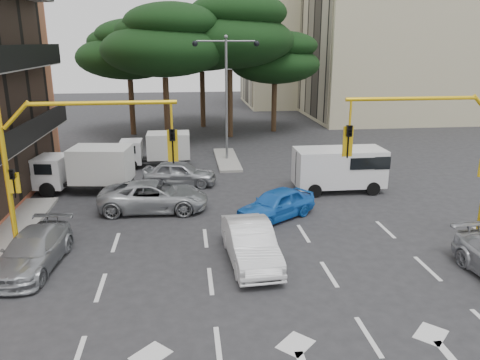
# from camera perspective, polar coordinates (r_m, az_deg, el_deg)

# --- Properties ---
(ground) EXTENTS (120.00, 120.00, 0.00)m
(ground) POSITION_cam_1_polar(r_m,az_deg,el_deg) (15.89, 3.75, -11.78)
(ground) COLOR #28282B
(ground) RESTS_ON ground
(median_strip) EXTENTS (1.40, 6.00, 0.15)m
(median_strip) POSITION_cam_1_polar(r_m,az_deg,el_deg) (30.77, -1.60, 2.52)
(median_strip) COLOR gray
(median_strip) RESTS_ON ground
(apartment_beige_near) EXTENTS (20.20, 12.15, 18.70)m
(apartment_beige_near) POSITION_cam_1_polar(r_m,az_deg,el_deg) (51.05, 20.54, 17.61)
(apartment_beige_near) COLOR #C2B992
(apartment_beige_near) RESTS_ON ground
(apartment_beige_far) EXTENTS (16.20, 12.15, 16.70)m
(apartment_beige_far) POSITION_cam_1_polar(r_m,az_deg,el_deg) (59.81, 8.77, 17.15)
(apartment_beige_far) COLOR #C2B992
(apartment_beige_far) RESTS_ON ground
(pine_left_near) EXTENTS (9.15, 9.15, 10.23)m
(pine_left_near) POSITION_cam_1_polar(r_m,az_deg,el_deg) (35.72, -9.20, 16.47)
(pine_left_near) COLOR #382616
(pine_left_near) RESTS_ON ground
(pine_center) EXTENTS (9.98, 9.98, 11.16)m
(pine_center) POSITION_cam_1_polar(r_m,az_deg,el_deg) (37.88, -1.18, 17.71)
(pine_center) COLOR #382616
(pine_center) RESTS_ON ground
(pine_left_far) EXTENTS (8.32, 8.32, 9.30)m
(pine_left_far) POSITION_cam_1_polar(r_m,az_deg,el_deg) (39.93, -13.39, 15.23)
(pine_left_far) COLOR #382616
(pine_left_far) RESTS_ON ground
(pine_right) EXTENTS (7.49, 7.49, 8.37)m
(pine_right) POSITION_cam_1_polar(r_m,az_deg,el_deg) (40.46, 4.39, 14.65)
(pine_right) COLOR #382616
(pine_right) RESTS_ON ground
(pine_back) EXTENTS (9.15, 9.15, 10.23)m
(pine_back) POSITION_cam_1_polar(r_m,az_deg,el_deg) (42.73, -4.65, 16.60)
(pine_back) COLOR #382616
(pine_back) RESTS_ON ground
(signal_mast_right) EXTENTS (5.79, 0.37, 6.00)m
(signal_mast_right) POSITION_cam_1_polar(r_m,az_deg,el_deg) (18.71, 23.83, 3.89)
(signal_mast_right) COLOR yellow
(signal_mast_right) RESTS_ON ground
(signal_mast_left) EXTENTS (5.79, 0.37, 6.00)m
(signal_mast_left) POSITION_cam_1_polar(r_m,az_deg,el_deg) (16.67, -21.02, 2.80)
(signal_mast_left) COLOR yellow
(signal_mast_left) RESTS_ON ground
(street_lamp_center) EXTENTS (4.16, 0.36, 7.77)m
(street_lamp_center) POSITION_cam_1_polar(r_m,az_deg,el_deg) (29.93, -1.69, 12.51)
(street_lamp_center) COLOR slate
(street_lamp_center) RESTS_ON median_strip
(car_white_hatch) EXTENTS (1.77, 4.41, 1.42)m
(car_white_hatch) POSITION_cam_1_polar(r_m,az_deg,el_deg) (16.60, 1.29, -7.72)
(car_white_hatch) COLOR silver
(car_white_hatch) RESTS_ON ground
(car_blue_compact) EXTENTS (4.08, 3.52, 1.32)m
(car_blue_compact) POSITION_cam_1_polar(r_m,az_deg,el_deg) (20.62, 4.43, -2.96)
(car_blue_compact) COLOR blue
(car_blue_compact) RESTS_ON ground
(car_silver_wagon) EXTENTS (2.18, 4.45, 1.25)m
(car_silver_wagon) POSITION_cam_1_polar(r_m,az_deg,el_deg) (17.72, -23.94, -7.91)
(car_silver_wagon) COLOR #94979B
(car_silver_wagon) RESTS_ON ground
(car_silver_cross_a) EXTENTS (5.07, 2.54, 1.38)m
(car_silver_cross_a) POSITION_cam_1_polar(r_m,az_deg,el_deg) (21.89, -10.45, -1.95)
(car_silver_cross_a) COLOR #A2A6AA
(car_silver_cross_a) RESTS_ON ground
(car_silver_cross_b) EXTENTS (4.16, 2.24, 1.34)m
(car_silver_cross_b) POSITION_cam_1_polar(r_m,az_deg,el_deg) (25.58, -7.36, 0.86)
(car_silver_cross_b) COLOR #9B9EA3
(car_silver_cross_b) RESTS_ON ground
(van_white) EXTENTS (4.57, 2.08, 2.28)m
(van_white) POSITION_cam_1_polar(r_m,az_deg,el_deg) (24.82, 11.95, 1.27)
(van_white) COLOR white
(van_white) RESTS_ON ground
(box_truck_a) EXTENTS (5.11, 2.70, 2.40)m
(box_truck_a) POSITION_cam_1_polar(r_m,az_deg,el_deg) (25.28, -18.38, 1.19)
(box_truck_a) COLOR silver
(box_truck_a) RESTS_ON ground
(box_truck_b) EXTENTS (4.32, 1.82, 2.12)m
(box_truck_b) POSITION_cam_1_polar(r_m,az_deg,el_deg) (29.54, -10.19, 3.64)
(box_truck_b) COLOR silver
(box_truck_b) RESTS_ON ground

